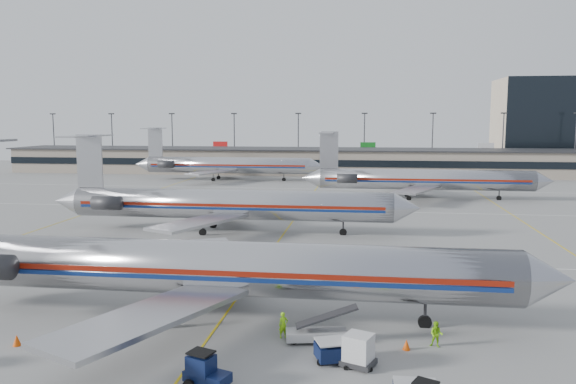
% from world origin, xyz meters
% --- Properties ---
extents(ground, '(260.00, 260.00, 0.00)m').
position_xyz_m(ground, '(0.00, 0.00, 0.00)').
color(ground, gray).
rests_on(ground, ground).
extents(apron_markings, '(160.00, 0.15, 0.02)m').
position_xyz_m(apron_markings, '(0.00, 10.00, 0.01)').
color(apron_markings, silver).
rests_on(apron_markings, ground).
extents(terminal, '(162.00, 17.00, 6.25)m').
position_xyz_m(terminal, '(0.00, 97.97, 3.16)').
color(terminal, gray).
rests_on(terminal, ground).
extents(light_mast_row, '(163.60, 0.40, 15.28)m').
position_xyz_m(light_mast_row, '(0.00, 112.00, 8.58)').
color(light_mast_row, '#38383D').
rests_on(light_mast_row, ground).
extents(distant_building, '(30.00, 20.00, 25.00)m').
position_xyz_m(distant_building, '(62.00, 128.00, 12.50)').
color(distant_building, tan).
rests_on(distant_building, ground).
extents(jet_foreground, '(45.81, 26.98, 11.99)m').
position_xyz_m(jet_foreground, '(-1.38, -6.19, 3.48)').
color(jet_foreground, '#B8B8BD').
rests_on(jet_foreground, ground).
extents(jet_second_row, '(44.39, 26.14, 11.62)m').
position_xyz_m(jet_second_row, '(-7.28, 22.44, 3.37)').
color(jet_second_row, '#B8B8BD').
rests_on(jet_second_row, ground).
extents(jet_third_row, '(41.79, 25.70, 11.43)m').
position_xyz_m(jet_third_row, '(18.55, 54.91, 3.32)').
color(jet_third_row, '#B8B8BD').
rests_on(jet_third_row, ground).
extents(jet_back_row, '(42.89, 26.38, 11.73)m').
position_xyz_m(jet_back_row, '(-21.63, 79.27, 3.40)').
color(jet_back_row, '#B8B8BD').
rests_on(jet_back_row, ground).
extents(tug_center, '(2.52, 1.85, 1.84)m').
position_xyz_m(tug_center, '(1.58, -16.03, 0.84)').
color(tug_center, '#091336').
rests_on(tug_center, ground).
extents(cart_inner, '(2.55, 2.15, 1.24)m').
position_xyz_m(cart_inner, '(7.91, -12.15, 0.66)').
color(cart_inner, '#091336').
rests_on(cart_inner, ground).
extents(uld_container, '(2.10, 1.95, 1.78)m').
position_xyz_m(uld_container, '(9.13, -12.57, 0.90)').
color(uld_container, '#2D2D30').
rests_on(uld_container, ground).
extents(belt_loader, '(4.41, 1.94, 2.27)m').
position_xyz_m(belt_loader, '(6.68, -9.54, 0.61)').
color(belt_loader, '#A6A6A6').
rests_on(belt_loader, ground).
extents(ramp_worker_near, '(0.69, 0.60, 1.60)m').
position_xyz_m(ramp_worker_near, '(4.53, -9.16, 0.80)').
color(ramp_worker_near, '#7ECF13').
rests_on(ramp_worker_near, ground).
extents(ramp_worker_far, '(0.88, 0.77, 1.54)m').
position_xyz_m(ramp_worker_far, '(13.62, -9.32, 0.77)').
color(ramp_worker_far, '#7DCD13').
rests_on(ramp_worker_far, ground).
extents(cone_right, '(0.47, 0.47, 0.62)m').
position_xyz_m(cone_right, '(11.87, -9.97, 0.31)').
color(cone_right, '#DB4707').
rests_on(cone_right, ground).
extents(cone_left, '(0.55, 0.55, 0.67)m').
position_xyz_m(cone_left, '(-10.88, -12.50, 0.34)').
color(cone_left, '#DB4707').
rests_on(cone_left, ground).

